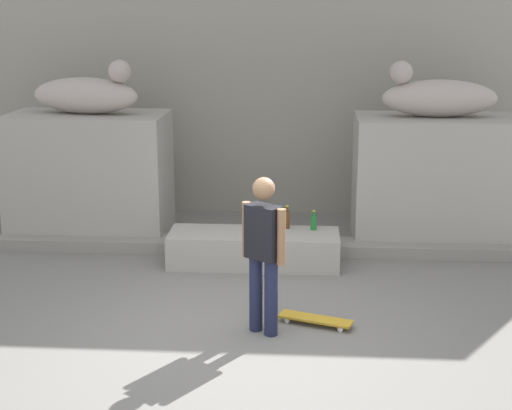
# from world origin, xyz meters

# --- Properties ---
(ground_plane) EXTENTS (40.00, 40.00, 0.00)m
(ground_plane) POSITION_xyz_m (0.00, 0.00, 0.00)
(ground_plane) COLOR slate
(facade_wall) EXTENTS (11.74, 0.60, 5.22)m
(facade_wall) POSITION_xyz_m (0.00, 5.27, 2.61)
(facade_wall) COLOR gray
(facade_wall) RESTS_ON ground_plane
(pedestal_left) EXTENTS (2.28, 1.27, 1.82)m
(pedestal_left) POSITION_xyz_m (-2.51, 3.54, 0.91)
(pedestal_left) COLOR #A39E93
(pedestal_left) RESTS_ON ground_plane
(pedestal_right) EXTENTS (2.28, 1.27, 1.82)m
(pedestal_right) POSITION_xyz_m (2.51, 3.54, 0.91)
(pedestal_right) COLOR #A39E93
(pedestal_right) RESTS_ON ground_plane
(statue_reclining_left) EXTENTS (1.67, 0.84, 0.78)m
(statue_reclining_left) POSITION_xyz_m (-2.47, 3.53, 2.10)
(statue_reclining_left) COLOR #B5A79C
(statue_reclining_left) RESTS_ON pedestal_left
(statue_reclining_right) EXTENTS (1.62, 0.62, 0.78)m
(statue_reclining_right) POSITION_xyz_m (2.47, 3.54, 2.10)
(statue_reclining_right) COLOR #B5A79C
(statue_reclining_right) RESTS_ON pedestal_right
(ledge_block) EXTENTS (2.24, 0.75, 0.44)m
(ledge_block) POSITION_xyz_m (0.00, 2.33, 0.22)
(ledge_block) COLOR #A39E93
(ledge_block) RESTS_ON ground_plane
(skater) EXTENTS (0.46, 0.37, 1.67)m
(skater) POSITION_xyz_m (0.25, 0.18, 0.92)
(skater) COLOR #1E233F
(skater) RESTS_ON ground_plane
(skateboard) EXTENTS (0.82, 0.45, 0.08)m
(skateboard) POSITION_xyz_m (0.80, 0.41, 0.06)
(skateboard) COLOR gold
(skateboard) RESTS_ON ground_plane
(bottle_green) EXTENTS (0.08, 0.08, 0.27)m
(bottle_green) POSITION_xyz_m (0.78, 2.52, 0.55)
(bottle_green) COLOR #1E722D
(bottle_green) RESTS_ON ledge_block
(bottle_brown) EXTENTS (0.07, 0.07, 0.31)m
(bottle_brown) POSITION_xyz_m (0.43, 2.56, 0.57)
(bottle_brown) COLOR #593314
(bottle_brown) RESTS_ON ledge_block
(stair_step) EXTENTS (7.30, 0.50, 0.17)m
(stair_step) POSITION_xyz_m (0.00, 2.89, 0.08)
(stair_step) COLOR gray
(stair_step) RESTS_ON ground_plane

